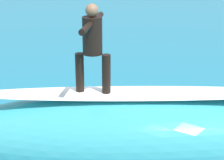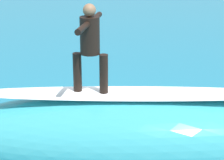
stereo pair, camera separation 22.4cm
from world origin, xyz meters
name	(u,v)px [view 1 (the left image)]	position (x,y,z in m)	size (l,w,h in m)	color
ground_plane	(110,136)	(0.00, 0.00, 0.00)	(120.00, 120.00, 0.00)	teal
wave_crest	(134,136)	(-0.23, 1.81, 0.88)	(7.68, 2.22, 1.76)	teal
wave_foam_lip	(135,93)	(-0.23, 1.81, 1.80)	(6.53, 0.78, 0.08)	white
surfboard_riding	(93,94)	(0.57, 1.71, 1.80)	(1.93, 0.46, 0.06)	#E0563D
surfer_riding	(92,42)	(0.57, 1.71, 2.82)	(0.65, 1.56, 1.70)	black
surfboard_paddling	(124,100)	(-0.72, -2.12, 0.03)	(2.02, 0.53, 0.07)	#EAE5C6
surfer_paddling	(128,94)	(-0.84, -2.19, 0.20)	(1.57, 1.04, 0.31)	black
foam_patch_near	(53,106)	(1.38, -1.91, 0.06)	(0.65, 0.43, 0.11)	white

